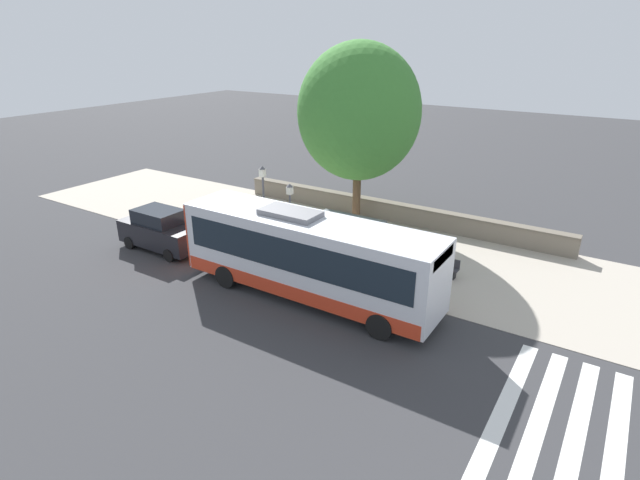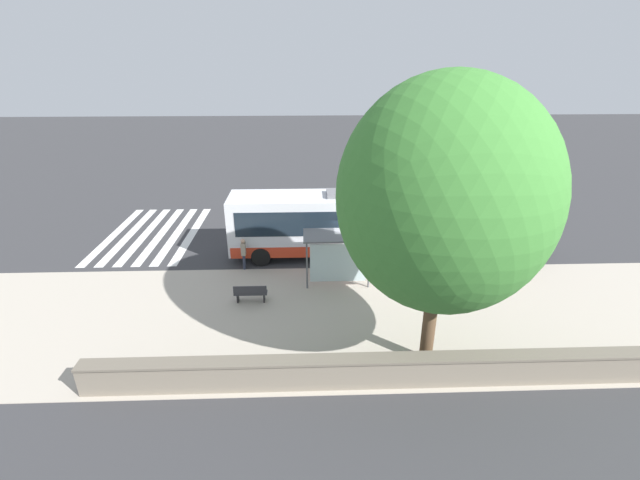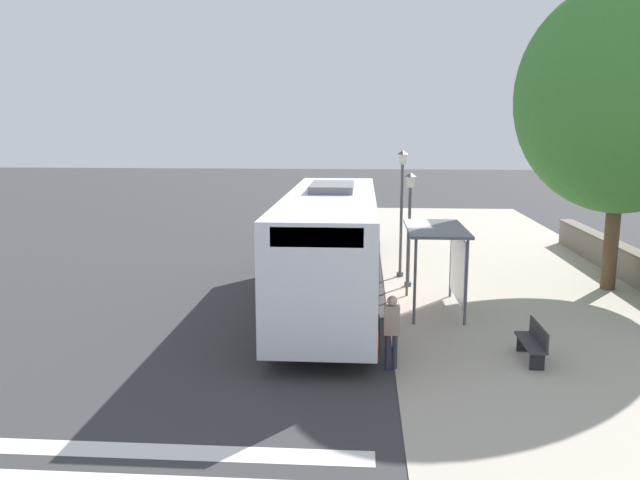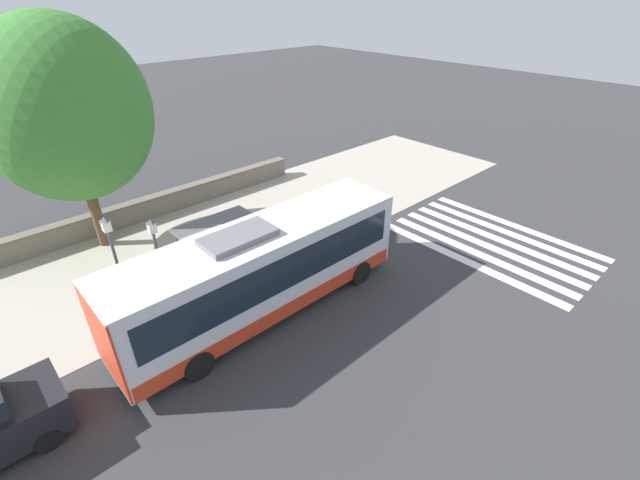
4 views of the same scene
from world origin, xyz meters
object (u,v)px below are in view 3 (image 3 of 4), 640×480
at_px(bus, 331,246).
at_px(pedestrian, 392,326).
at_px(street_lamp_far, 409,219).
at_px(bus_shelter, 441,242).
at_px(bench, 533,342).
at_px(shade_tree, 624,98).
at_px(parked_car_behind_bus, 346,227).
at_px(street_lamp_near, 402,203).

relative_size(bus, pedestrian, 6.55).
xyz_separation_m(pedestrian, street_lamp_far, (-0.88, -7.33, 1.30)).
xyz_separation_m(bus, pedestrian, (-1.59, 4.70, -0.88)).
height_order(bus, pedestrian, bus).
xyz_separation_m(bus_shelter, street_lamp_far, (0.71, -2.67, 0.25)).
distance_m(bus, bus_shelter, 3.19).
height_order(bench, street_lamp_far, street_lamp_far).
relative_size(shade_tree, parked_car_behind_bus, 2.21).
bearing_deg(bus_shelter, pedestrian, 71.11).
distance_m(bus_shelter, pedestrian, 5.04).
xyz_separation_m(bus, street_lamp_far, (-2.47, -2.63, 0.42)).
relative_size(bus_shelter, shade_tree, 0.32).
relative_size(pedestrian, street_lamp_near, 0.37).
xyz_separation_m(bench, parked_car_behind_bus, (4.67, -13.00, 0.53)).
relative_size(bench, street_lamp_near, 0.32).
distance_m(bus_shelter, street_lamp_near, 4.21).
bearing_deg(bus, street_lamp_far, -133.27).
relative_size(bus_shelter, parked_car_behind_bus, 0.72).
height_order(bus_shelter, shade_tree, shade_tree).
height_order(bus_shelter, street_lamp_far, street_lamp_far).
bearing_deg(pedestrian, bench, -167.97).
bearing_deg(pedestrian, street_lamp_near, -94.56).
xyz_separation_m(street_lamp_near, parked_car_behind_bus, (2.10, -4.97, -1.66)).
bearing_deg(pedestrian, shade_tree, -135.11).
distance_m(bus, bench, 6.45).
relative_size(bus, bench, 7.55).
bearing_deg(parked_car_behind_bus, street_lamp_near, 112.96).
height_order(street_lamp_near, shade_tree, shade_tree).
bearing_deg(bus, pedestrian, 108.71).
relative_size(bus, shade_tree, 1.12).
bearing_deg(parked_car_behind_bus, bus_shelter, 108.39).
height_order(street_lamp_far, shade_tree, shade_tree).
bearing_deg(street_lamp_near, street_lamp_far, 97.53).
xyz_separation_m(bus_shelter, pedestrian, (1.60, 4.66, -1.05)).
height_order(bench, shade_tree, shade_tree).
bearing_deg(shade_tree, bus_shelter, 25.29).
distance_m(bus_shelter, street_lamp_far, 2.77).
height_order(shade_tree, parked_car_behind_bus, shade_tree).
xyz_separation_m(street_lamp_far, parked_car_behind_bus, (2.29, -6.36, -1.29)).
relative_size(street_lamp_near, street_lamp_far, 1.17).
xyz_separation_m(bus, bench, (-4.85, 4.01, -1.41)).
bearing_deg(street_lamp_near, bench, 107.72).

